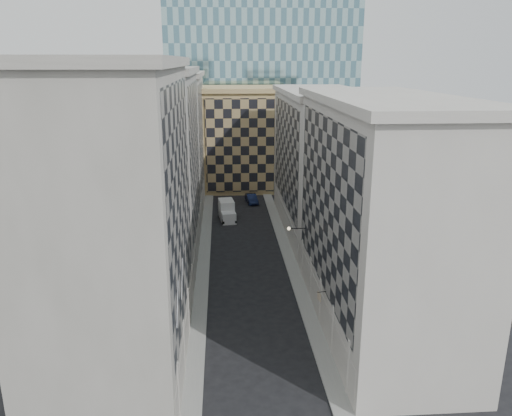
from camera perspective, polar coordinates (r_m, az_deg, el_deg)
name	(u,v)px	position (r m, az deg, el deg)	size (l,w,h in m)	color
sidewalk_west	(204,262)	(60.74, -6.02, -6.20)	(1.50, 100.00, 0.15)	gray
sidewalk_east	(290,260)	(61.21, 3.90, -5.95)	(1.50, 100.00, 0.15)	gray
bldg_left_a	(117,218)	(39.63, -15.58, -1.14)	(10.80, 22.80, 23.70)	gray
bldg_left_b	(154,166)	(60.79, -11.57, 4.69)	(10.80, 22.80, 22.70)	gray
bldg_left_c	(172,142)	(82.39, -9.63, 7.48)	(10.80, 22.80, 21.70)	gray
bldg_right_a	(378,216)	(45.17, 13.82, -0.85)	(10.80, 26.80, 20.70)	#B9B3AA
bldg_right_b	(320,161)	(70.69, 7.30, 5.30)	(10.80, 28.80, 19.70)	#B9B3AA
tan_block	(247,138)	(95.07, -1.04, 8.05)	(16.80, 14.80, 18.80)	tan
church_tower	(233,43)	(108.11, -2.61, 18.37)	(7.20, 7.20, 51.50)	#2B2621
flagpoles_left	(180,291)	(35.68, -8.71, -9.32)	(0.10, 6.33, 2.33)	gray
bracket_lamp	(290,229)	(53.38, 3.96, -2.36)	(1.98, 0.36, 0.36)	black
box_truck	(227,212)	(76.31, -3.33, -0.40)	(2.76, 5.48, 2.89)	silver
dark_car	(252,199)	(85.10, -0.51, 1.07)	(1.62, 4.65, 1.53)	black
shop_sign	(319,296)	(44.18, 7.26, -9.96)	(0.85, 0.75, 0.83)	black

